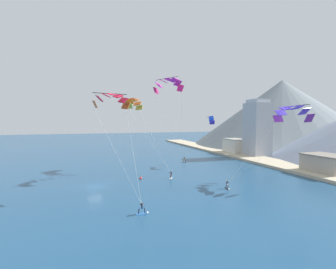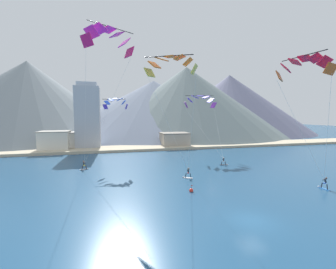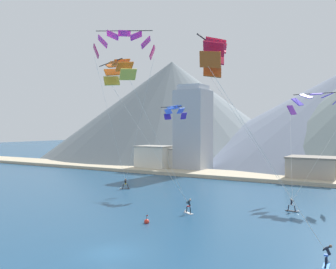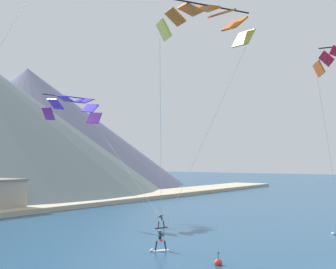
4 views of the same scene
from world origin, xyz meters
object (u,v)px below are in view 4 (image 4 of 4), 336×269
Objects in this scene: parafoil_kite_mid_center at (74,106)px; race_marker_buoy at (218,263)px; parafoil_kite_near_trail at (206,21)px; kitesurfer_mid_center at (163,224)px; kitesurfer_near_trail at (158,244)px.

parafoil_kite_mid_center is 15.14× the size of race_marker_buoy.
parafoil_kite_near_trail reaches higher than race_marker_buoy.
kitesurfer_mid_center reaches higher than race_marker_buoy.
kitesurfer_mid_center is (10.61, 7.07, -0.10)m from kitesurfer_near_trail.
kitesurfer_mid_center is 1.75× the size of race_marker_buoy.
kitesurfer_near_trail is 0.12× the size of parafoil_kite_mid_center.
parafoil_kite_near_trail is 32.49m from parafoil_kite_mid_center.
kitesurfer_near_trail is 6.55m from race_marker_buoy.
parafoil_kite_near_trail is (-15.30, -14.22, 15.83)m from kitesurfer_mid_center.
kitesurfer_mid_center is at bearing 42.90° from parafoil_kite_near_trail.
kitesurfer_near_trail is at bearing -117.46° from parafoil_kite_mid_center.
race_marker_buoy is (3.05, 0.83, -16.12)m from parafoil_kite_near_trail.
kitesurfer_mid_center is at bearing -91.63° from parafoil_kite_mid_center.
parafoil_kite_near_trail reaches higher than kitesurfer_mid_center.
parafoil_kite_mid_center is (15.71, 28.35, -2.20)m from parafoil_kite_near_trail.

